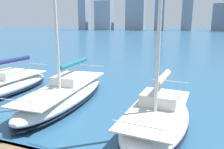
{
  "coord_description": "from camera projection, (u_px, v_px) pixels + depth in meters",
  "views": [
    {
      "loc": [
        -3.62,
        4.08,
        4.81
      ],
      "look_at": [
        0.22,
        -6.4,
        2.2
      ],
      "focal_mm": 35.0,
      "sensor_mm": 36.0,
      "label": 1
    }
  ],
  "objects": [
    {
      "name": "city_skyline",
      "position": [
        195.0,
        6.0,
        145.28
      ],
      "size": [
        159.59,
        23.35,
        48.75
      ],
      "color": "#929CAC",
      "rests_on": "ground"
    },
    {
      "name": "sailboat_teal",
      "position": [
        66.0,
        92.0,
        13.57
      ],
      "size": [
        3.1,
        9.41,
        12.98
      ],
      "color": "silver",
      "rests_on": "ground"
    },
    {
      "name": "sailboat_navy",
      "position": [
        4.0,
        85.0,
        15.18
      ],
      "size": [
        2.69,
        7.9,
        11.46
      ],
      "color": "white",
      "rests_on": "ground"
    },
    {
      "name": "sailboat_tan",
      "position": [
        157.0,
        116.0,
        9.99
      ],
      "size": [
        3.17,
        6.84,
        11.92
      ],
      "color": "white",
      "rests_on": "ground"
    }
  ]
}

